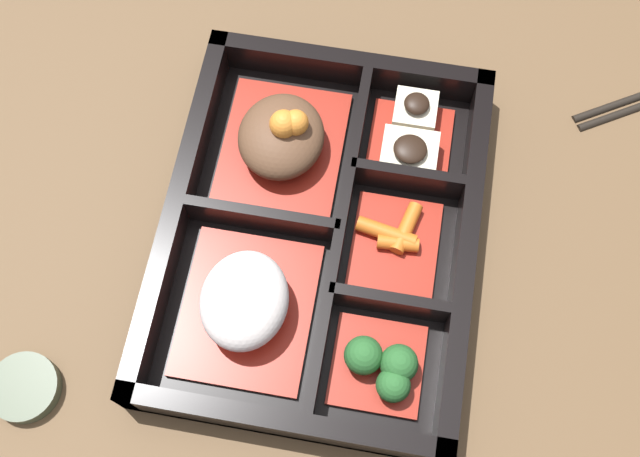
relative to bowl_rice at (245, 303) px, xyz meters
The scene contains 9 objects.
ground_plane 0.09m from the bowl_rice, 32.09° to the right, with size 3.00×3.00×0.00m, color brown.
bento_base 0.08m from the bowl_rice, 32.09° to the right, with size 0.31×0.23×0.01m.
bento_rim 0.08m from the bowl_rice, 34.30° to the right, with size 0.31×0.23×0.04m.
bowl_rice is the anchor object (origin of this frame).
bowl_stew 0.14m from the bowl_rice, ahead, with size 0.12×0.10×0.05m.
bowl_greens 0.11m from the bowl_rice, 104.44° to the right, with size 0.07×0.07×0.03m.
bowl_carrots 0.12m from the bowl_rice, 54.28° to the right, with size 0.08×0.07×0.02m.
bowl_tofu 0.19m from the bowl_rice, 32.80° to the right, with size 0.08×0.07×0.03m.
sauce_dish 0.17m from the bowl_rice, 119.33° to the left, with size 0.05×0.05×0.01m.
Camera 1 is at (-0.21, -0.04, 0.55)m, focal length 42.00 mm.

